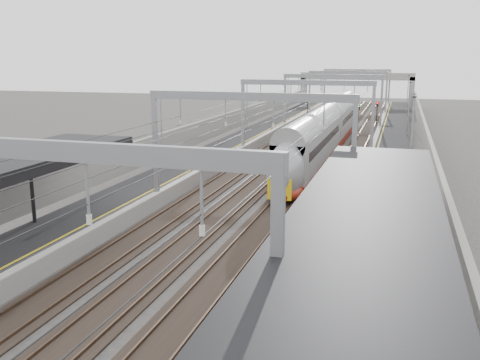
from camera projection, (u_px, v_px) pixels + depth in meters
The scene contains 12 objects.
platform_left at pixel (236, 145), 57.26m from camera, with size 4.00×120.00×1.00m, color black.
platform_right at pixel (390, 153), 52.77m from camera, with size 4.00×120.00×1.00m, color black.
tracks at pixel (309, 153), 55.11m from camera, with size 11.40×140.00×0.20m.
overhead_line at pixel (321, 90), 59.94m from camera, with size 13.00×140.00×6.60m.
canopy_right at pixel (358, 254), 12.51m from camera, with size 4.40×30.00×4.24m.
overbridge at pixel (357, 81), 105.31m from camera, with size 22.00×2.20×6.90m.
wall_left at pixel (207, 134), 57.91m from camera, with size 0.30×120.00×3.20m, color gray.
wall_right at pixel (425, 143), 51.63m from camera, with size 0.30×120.00×3.20m, color gray.
train at pixel (325, 135), 54.67m from camera, with size 2.53×46.04×4.00m.
signal_green at pixel (308, 106), 83.04m from camera, with size 0.32×0.32×3.48m.
signal_red_near at pixel (358, 112), 72.95m from camera, with size 0.32×0.32×3.48m.
signal_red_far at pixel (377, 109), 78.44m from camera, with size 0.32×0.32×3.48m.
Camera 1 is at (8.77, -9.12, 9.55)m, focal length 40.00 mm.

